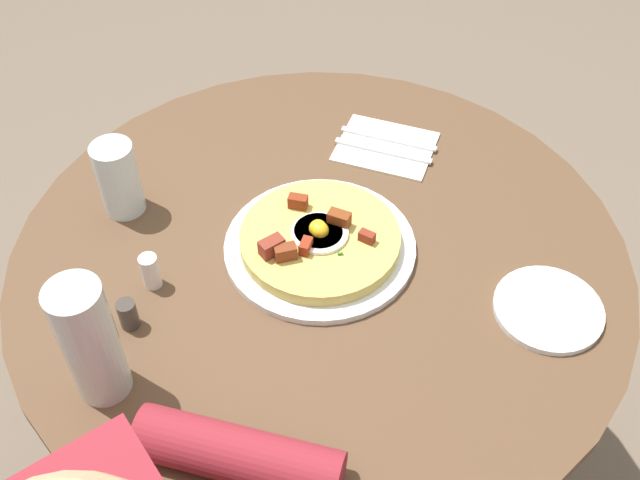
# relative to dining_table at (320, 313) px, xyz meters

# --- Properties ---
(ground_plane) EXTENTS (6.00, 6.00, 0.00)m
(ground_plane) POSITION_rel_dining_table_xyz_m (0.00, 0.00, -0.54)
(ground_plane) COLOR #6B5B4C
(dining_table) EXTENTS (0.98, 0.98, 0.71)m
(dining_table) POSITION_rel_dining_table_xyz_m (0.00, 0.00, 0.00)
(dining_table) COLOR brown
(dining_table) RESTS_ON ground_plane
(pizza_plate) EXTENTS (0.30, 0.30, 0.01)m
(pizza_plate) POSITION_rel_dining_table_xyz_m (-0.00, 0.00, 0.17)
(pizza_plate) COLOR white
(pizza_plate) RESTS_ON dining_table
(breakfast_pizza) EXTENTS (0.25, 0.25, 0.05)m
(breakfast_pizza) POSITION_rel_dining_table_xyz_m (-0.00, 0.00, 0.19)
(breakfast_pizza) COLOR tan
(breakfast_pizza) RESTS_ON pizza_plate
(bread_plate) EXTENTS (0.16, 0.16, 0.01)m
(bread_plate) POSITION_rel_dining_table_xyz_m (0.30, 0.20, 0.17)
(bread_plate) COLOR white
(bread_plate) RESTS_ON dining_table
(napkin) EXTENTS (0.22, 0.21, 0.00)m
(napkin) POSITION_rel_dining_table_xyz_m (-0.13, 0.24, 0.17)
(napkin) COLOR white
(napkin) RESTS_ON dining_table
(fork) EXTENTS (0.16, 0.11, 0.00)m
(fork) POSITION_rel_dining_table_xyz_m (-0.12, 0.23, 0.17)
(fork) COLOR silver
(fork) RESTS_ON napkin
(knife) EXTENTS (0.16, 0.11, 0.00)m
(knife) POSITION_rel_dining_table_xyz_m (-0.14, 0.26, 0.17)
(knife) COLOR silver
(knife) RESTS_ON napkin
(water_glass) EXTENTS (0.07, 0.07, 0.13)m
(water_glass) POSITION_rel_dining_table_xyz_m (-0.27, -0.21, 0.23)
(water_glass) COLOR silver
(water_glass) RESTS_ON dining_table
(water_bottle) EXTENTS (0.07, 0.07, 0.20)m
(water_bottle) POSITION_rel_dining_table_xyz_m (0.03, -0.38, 0.27)
(water_bottle) COLOR silver
(water_bottle) RESTS_ON dining_table
(salt_shaker) EXTENTS (0.03, 0.03, 0.06)m
(salt_shaker) POSITION_rel_dining_table_xyz_m (-0.09, -0.25, 0.20)
(salt_shaker) COLOR white
(salt_shaker) RESTS_ON dining_table
(pepper_shaker) EXTENTS (0.03, 0.03, 0.05)m
(pepper_shaker) POSITION_rel_dining_table_xyz_m (-0.04, -0.31, 0.19)
(pepper_shaker) COLOR #3F3833
(pepper_shaker) RESTS_ON dining_table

